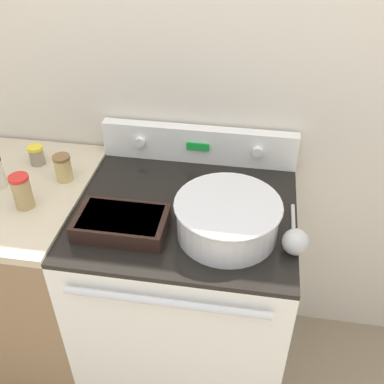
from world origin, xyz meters
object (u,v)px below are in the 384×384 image
at_px(mixing_bowl, 228,216).
at_px(spice_jar_brown_cap, 63,168).
at_px(spice_jar_yellow_cap, 37,155).
at_px(ladle, 295,241).
at_px(spice_jar_red_cap, 22,191).
at_px(casserole_dish, 121,222).

distance_m(mixing_bowl, spice_jar_brown_cap, 0.66).
bearing_deg(spice_jar_yellow_cap, spice_jar_brown_cap, -30.30).
relative_size(ladle, spice_jar_red_cap, 2.13).
distance_m(casserole_dish, ladle, 0.56).
relative_size(mixing_bowl, ladle, 1.29).
height_order(ladle, spice_jar_brown_cap, spice_jar_brown_cap).
bearing_deg(ladle, casserole_dish, 179.51).
relative_size(casserole_dish, spice_jar_brown_cap, 2.89).
bearing_deg(spice_jar_brown_cap, spice_jar_yellow_cap, 149.70).
bearing_deg(spice_jar_yellow_cap, spice_jar_red_cap, -74.41).
height_order(spice_jar_brown_cap, spice_jar_red_cap, spice_jar_red_cap).
bearing_deg(ladle, spice_jar_yellow_cap, 162.06).
distance_m(ladle, spice_jar_yellow_cap, 1.04).
bearing_deg(casserole_dish, ladle, -0.49).
distance_m(mixing_bowl, casserole_dish, 0.35).
xyz_separation_m(casserole_dish, spice_jar_red_cap, (-0.36, 0.05, 0.04)).
relative_size(casserole_dish, spice_jar_red_cap, 2.36).
bearing_deg(spice_jar_red_cap, ladle, -3.72).
bearing_deg(ladle, spice_jar_red_cap, 176.28).
bearing_deg(mixing_bowl, casserole_dish, -173.36).
xyz_separation_m(mixing_bowl, spice_jar_red_cap, (-0.70, 0.02, 0.00)).
height_order(mixing_bowl, spice_jar_yellow_cap, mixing_bowl).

